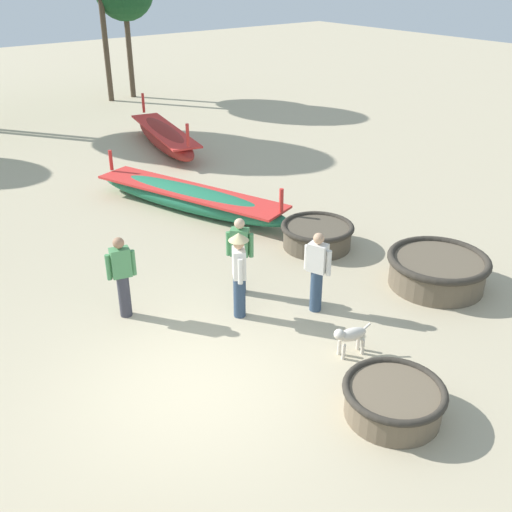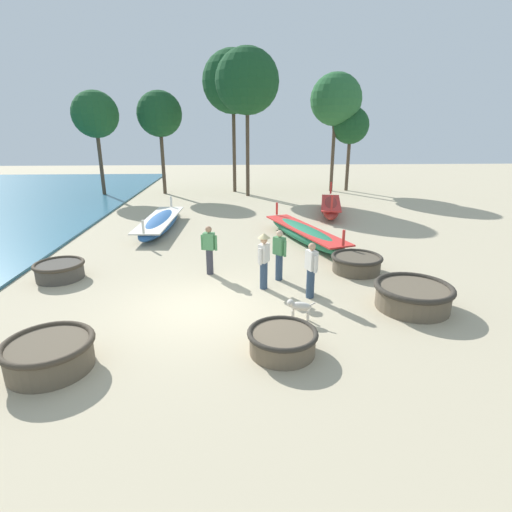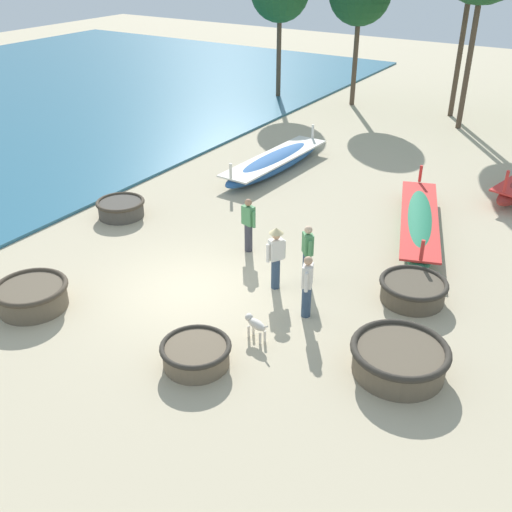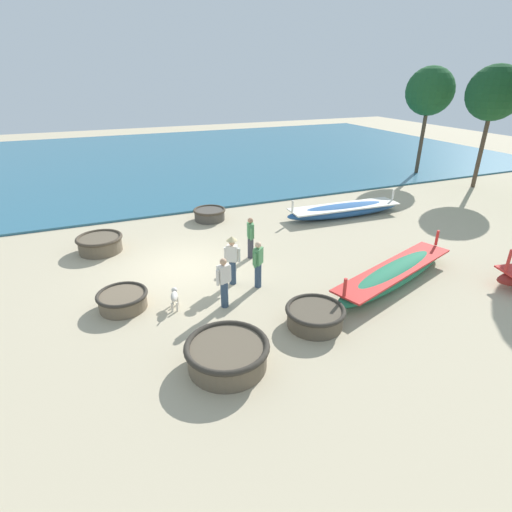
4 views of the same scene
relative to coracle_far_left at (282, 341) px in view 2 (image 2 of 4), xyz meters
name	(u,v)px [view 2 (image 2 of 4)]	position (x,y,z in m)	size (l,w,h in m)	color
ground_plane	(199,308)	(-1.93, 2.22, -0.28)	(80.00, 80.00, 0.00)	#BCAD8C
coracle_far_left	(282,341)	(0.00, 0.00, 0.00)	(1.48, 1.48, 0.51)	brown
coracle_beside_post	(60,270)	(-6.42, 4.57, 0.01)	(1.51, 1.51, 0.53)	#4C473F
coracle_front_right	(49,353)	(-4.57, -0.37, 0.06)	(1.73, 1.73, 0.62)	brown
coracle_tilted	(357,263)	(2.94, 4.75, 0.02)	(1.65, 1.65, 0.55)	brown
coracle_nearest	(413,295)	(3.61, 1.99, 0.08)	(2.01, 2.01, 0.65)	brown
long_boat_ochre_hull	(160,223)	(-4.44, 10.68, 0.03)	(1.48, 6.02, 1.06)	#285693
long_boat_blue_hull	(331,207)	(4.08, 13.54, 0.13)	(2.03, 5.31, 1.42)	maroon
long_boat_red_hull	(305,234)	(1.84, 8.38, 0.05)	(2.92, 5.98, 1.13)	#237551
fisherman_hauling	(311,269)	(1.08, 2.78, 0.56)	(0.33, 0.50, 1.57)	#2D425B
fisherman_with_hat	(209,249)	(-1.80, 4.77, 0.56)	(0.52, 0.29, 1.57)	#383842
fisherman_standing_right	(264,257)	(-0.16, 3.48, 0.68)	(0.36, 0.47, 1.67)	#2D425B
fisherman_standing_left	(279,254)	(0.35, 4.16, 0.56)	(0.39, 0.41, 1.57)	#2D425B
dog	(299,307)	(0.56, 1.41, 0.09)	(0.67, 0.32, 0.55)	beige
tree_leftmost	(247,82)	(-0.16, 19.74, 6.87)	(4.03, 4.03, 9.18)	#4C3D2D
tree_rightmost	(233,82)	(-1.06, 21.56, 7.01)	(4.11, 4.11, 9.37)	#4C3D2D
tree_center	(350,126)	(7.10, 21.71, 4.25)	(2.56, 2.56, 5.84)	#4C3D2D
tree_left_mid	(95,115)	(-9.89, 20.18, 4.92)	(2.94, 2.94, 6.69)	#4C3D2D
tree_tall_back	(160,114)	(-5.94, 20.92, 4.97)	(2.96, 2.96, 6.75)	#4C3D2D
tree_right_mid	(336,100)	(5.94, 21.58, 5.93)	(3.51, 3.51, 7.99)	#4C3D2D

